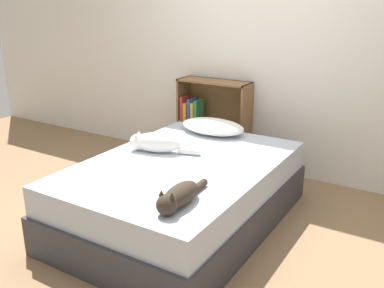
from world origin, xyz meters
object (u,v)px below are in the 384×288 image
at_px(bed, 182,193).
at_px(bookshelf, 212,121).
at_px(cat_light, 155,143).
at_px(cat_dark, 178,197).
at_px(pillow, 213,127).

relative_size(bed, bookshelf, 2.14).
xyz_separation_m(cat_light, cat_dark, (0.69, -0.70, -0.01)).
height_order(bed, pillow, pillow).
distance_m(pillow, cat_light, 0.70).
bearing_deg(cat_light, bed, 148.24).
height_order(bed, bookshelf, bookshelf).
relative_size(cat_dark, bookshelf, 0.59).
xyz_separation_m(bed, cat_dark, (0.38, -0.63, 0.32)).
relative_size(cat_light, cat_dark, 1.07).
bearing_deg(cat_light, cat_dark, 116.27).
bearing_deg(cat_dark, cat_light, -138.59).
bearing_deg(cat_light, bookshelf, -101.38).
bearing_deg(cat_dark, bed, -151.69).
relative_size(pillow, cat_dark, 1.14).
distance_m(bed, cat_light, 0.46).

